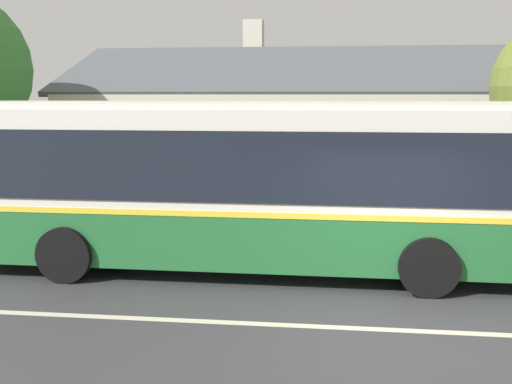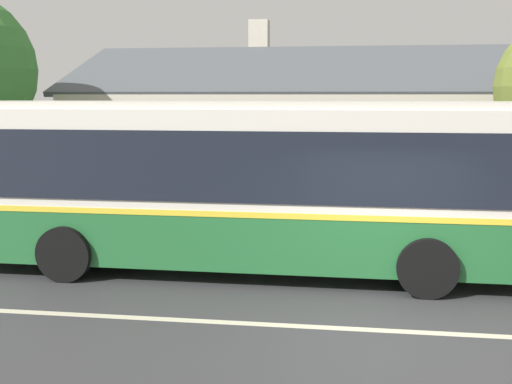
% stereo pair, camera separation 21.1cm
% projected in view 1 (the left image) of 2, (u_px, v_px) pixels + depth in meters
% --- Properties ---
extents(ground_plane, '(300.00, 300.00, 0.00)m').
position_uv_depth(ground_plane, '(390.00, 330.00, 9.07)').
color(ground_plane, '#38383A').
extents(sidewalk_far, '(60.00, 3.00, 0.15)m').
position_uv_depth(sidewalk_far, '(370.00, 234.00, 14.94)').
color(sidewalk_far, gray).
rests_on(sidewalk_far, ground).
extents(lane_divider_stripe, '(60.00, 0.16, 0.01)m').
position_uv_depth(lane_divider_stripe, '(390.00, 330.00, 9.07)').
color(lane_divider_stripe, beige).
rests_on(lane_divider_stripe, ground).
extents(community_building, '(24.03, 9.94, 5.98)m').
position_uv_depth(community_building, '(434.00, 139.00, 22.26)').
color(community_building, beige).
rests_on(community_building, ground).
extents(transit_bus, '(10.82, 2.82, 3.17)m').
position_uv_depth(transit_bus, '(241.00, 181.00, 11.98)').
color(transit_bus, '#236633').
rests_on(transit_bus, ground).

